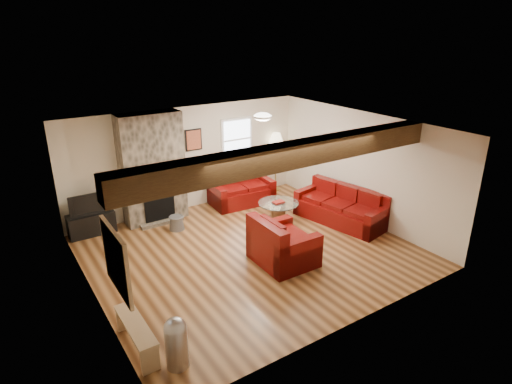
% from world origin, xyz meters
% --- Properties ---
extents(room, '(8.00, 8.00, 8.00)m').
position_xyz_m(room, '(0.00, 0.00, 1.25)').
color(room, '#593117').
rests_on(room, ground).
extents(floor, '(6.00, 6.00, 0.00)m').
position_xyz_m(floor, '(0.00, 0.00, 0.00)').
color(floor, '#593117').
rests_on(floor, ground).
extents(oak_beam, '(6.00, 0.36, 0.38)m').
position_xyz_m(oak_beam, '(0.00, -1.25, 2.31)').
color(oak_beam, black).
rests_on(oak_beam, room).
extents(chimney_breast, '(1.40, 0.67, 2.50)m').
position_xyz_m(chimney_breast, '(-1.00, 2.49, 1.22)').
color(chimney_breast, '#363229').
rests_on(chimney_breast, floor).
extents(back_window, '(0.90, 0.08, 1.10)m').
position_xyz_m(back_window, '(1.35, 2.71, 1.55)').
color(back_window, white).
rests_on(back_window, room).
extents(hatch_window, '(0.08, 1.00, 0.90)m').
position_xyz_m(hatch_window, '(-2.96, -1.50, 1.45)').
color(hatch_window, tan).
rests_on(hatch_window, room).
extents(ceiling_dome, '(0.40, 0.40, 0.18)m').
position_xyz_m(ceiling_dome, '(0.90, 0.90, 2.44)').
color(ceiling_dome, beige).
rests_on(ceiling_dome, room).
extents(artwork_back, '(0.42, 0.06, 0.52)m').
position_xyz_m(artwork_back, '(0.15, 2.71, 1.70)').
color(artwork_back, black).
rests_on(artwork_back, room).
extents(artwork_right, '(0.06, 0.55, 0.42)m').
position_xyz_m(artwork_right, '(2.96, 0.30, 1.75)').
color(artwork_right, black).
rests_on(artwork_right, room).
extents(sofa_three, '(1.26, 2.23, 0.81)m').
position_xyz_m(sofa_three, '(2.48, 0.03, 0.41)').
color(sofa_three, '#4B0A05').
rests_on(sofa_three, floor).
extents(loveseat, '(1.60, 1.00, 0.82)m').
position_xyz_m(loveseat, '(1.17, 2.23, 0.41)').
color(loveseat, '#4B0A05').
rests_on(loveseat, floor).
extents(armchair_red, '(1.01, 1.15, 0.91)m').
position_xyz_m(armchair_red, '(0.30, -0.70, 0.46)').
color(armchair_red, '#4B0A05').
rests_on(armchair_red, floor).
extents(coffee_table, '(0.92, 0.92, 0.48)m').
position_xyz_m(coffee_table, '(1.32, 0.86, 0.23)').
color(coffee_table, '#4B2F18').
rests_on(coffee_table, floor).
extents(tv_cabinet, '(0.97, 0.39, 0.48)m').
position_xyz_m(tv_cabinet, '(-2.45, 2.53, 0.24)').
color(tv_cabinet, black).
rests_on(tv_cabinet, floor).
extents(television, '(0.83, 0.11, 0.48)m').
position_xyz_m(television, '(-2.45, 2.53, 0.72)').
color(television, black).
rests_on(television, tv_cabinet).
extents(floor_lamp, '(0.41, 0.41, 1.60)m').
position_xyz_m(floor_lamp, '(2.47, 2.55, 1.36)').
color(floor_lamp, tan).
rests_on(floor_lamp, floor).
extents(pine_bench, '(0.26, 1.13, 0.42)m').
position_xyz_m(pine_bench, '(-2.83, -1.50, 0.21)').
color(pine_bench, tan).
rests_on(pine_bench, floor).
extents(pedal_bin, '(0.40, 0.40, 0.75)m').
position_xyz_m(pedal_bin, '(-2.49, -2.10, 0.38)').
color(pedal_bin, '#A0A0A5').
rests_on(pedal_bin, floor).
extents(coal_bucket, '(0.34, 0.34, 0.32)m').
position_xyz_m(coal_bucket, '(-0.83, 1.73, 0.16)').
color(coal_bucket, slate).
rests_on(coal_bucket, floor).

